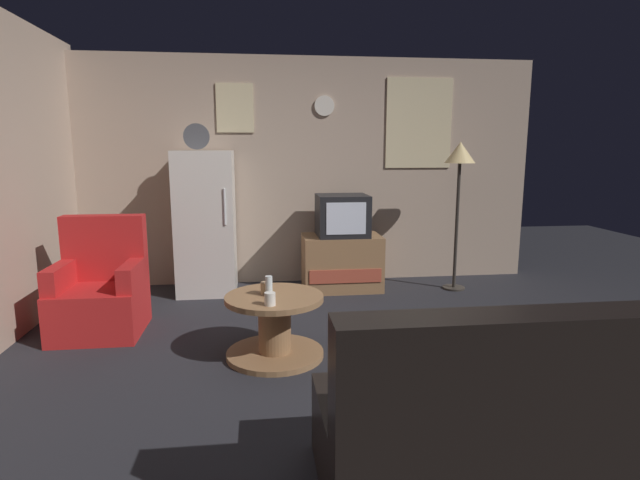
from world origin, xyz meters
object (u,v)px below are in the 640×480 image
object	(u,v)px
tv_stand	(342,262)
crt_tv	(342,215)
standing_lamp	(460,164)
mug_ceramic_white	(270,299)
couch	(516,428)
fridge	(206,222)
armchair	(101,292)
wine_glass	(269,286)
coffee_table	(275,326)
mug_ceramic_tan	(266,288)

from	to	relation	value
tv_stand	crt_tv	xyz separation A→B (m)	(0.00, -0.00, 0.52)
standing_lamp	mug_ceramic_white	size ratio (longest dim) A/B	17.67
standing_lamp	couch	xyz separation A→B (m)	(-1.01, -3.26, -1.05)
fridge	mug_ceramic_white	world-z (taller)	fridge
tv_stand	couch	xyz separation A→B (m)	(0.21, -3.40, 0.02)
fridge	armchair	xyz separation A→B (m)	(-0.77, -1.12, -0.42)
fridge	wine_glass	world-z (taller)	fridge
wine_glass	standing_lamp	bearing A→B (deg)	38.50
coffee_table	mug_ceramic_tan	distance (m)	0.29
standing_lamp	coffee_table	distance (m)	2.82
armchair	tv_stand	bearing A→B (deg)	25.25
wine_glass	armchair	size ratio (longest dim) A/B	0.16
tv_stand	coffee_table	distance (m)	1.93
mug_ceramic_white	tv_stand	bearing A→B (deg)	67.53
standing_lamp	mug_ceramic_tan	xyz separation A→B (m)	(-2.07, -1.57, -0.84)
tv_stand	crt_tv	distance (m)	0.52
fridge	standing_lamp	size ratio (longest dim) A/B	1.11
coffee_table	wine_glass	size ratio (longest dim) A/B	4.80
tv_stand	standing_lamp	distance (m)	1.63
mug_ceramic_tan	standing_lamp	bearing A→B (deg)	37.14
crt_tv	couch	size ratio (longest dim) A/B	0.32
tv_stand	coffee_table	xyz separation A→B (m)	(-0.79, -1.76, -0.06)
tv_stand	wine_glass	world-z (taller)	wine_glass
standing_lamp	mug_ceramic_white	xyz separation A→B (m)	(-2.05, -1.85, -0.84)
armchair	couch	xyz separation A→B (m)	(2.43, -2.36, -0.03)
armchair	fridge	bearing A→B (deg)	55.45
tv_stand	coffee_table	world-z (taller)	tv_stand
tv_stand	armchair	world-z (taller)	armchair
armchair	couch	size ratio (longest dim) A/B	0.56
crt_tv	coffee_table	distance (m)	2.01
wine_glass	couch	distance (m)	1.95
standing_lamp	mug_ceramic_white	distance (m)	2.89
fridge	tv_stand	size ratio (longest dim) A/B	2.11
coffee_table	armchair	xyz separation A→B (m)	(-1.42, 0.71, 0.10)
wine_glass	fridge	bearing A→B (deg)	108.53
crt_tv	wine_glass	size ratio (longest dim) A/B	3.60
tv_stand	wine_glass	bearing A→B (deg)	-114.91
armchair	standing_lamp	bearing A→B (deg)	14.70
coffee_table	couch	distance (m)	1.93
crt_tv	armchair	bearing A→B (deg)	-154.79
fridge	crt_tv	xyz separation A→B (m)	(1.44, -0.07, 0.06)
mug_ceramic_white	mug_ceramic_tan	world-z (taller)	same
crt_tv	couch	xyz separation A→B (m)	(0.21, -3.40, -0.50)
crt_tv	couch	distance (m)	3.45
mug_ceramic_tan	couch	distance (m)	2.01
crt_tv	standing_lamp	size ratio (longest dim) A/B	0.34
fridge	mug_ceramic_white	size ratio (longest dim) A/B	19.67
coffee_table	couch	size ratio (longest dim) A/B	0.42
wine_glass	mug_ceramic_tan	xyz separation A→B (m)	(-0.02, 0.06, -0.03)
mug_ceramic_tan	coffee_table	bearing A→B (deg)	-37.38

